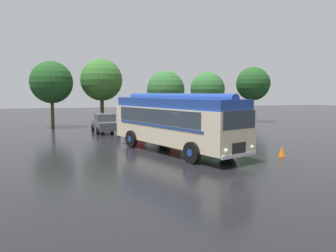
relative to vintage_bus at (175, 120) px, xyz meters
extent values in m
plane|color=black|center=(0.52, -0.97, -1.89)|extent=(120.00, 120.00, 0.00)
cube|color=beige|center=(0.00, 0.01, -0.29)|extent=(5.90, 10.23, 2.10)
cube|color=#1E3D93|center=(0.00, 0.01, 1.04)|extent=(5.65, 9.98, 0.56)
cylinder|color=#1E3D93|center=(0.00, 0.01, 1.30)|extent=(3.95, 9.09, 0.60)
cube|color=#2D3842|center=(1.07, 0.74, 0.28)|extent=(2.89, 7.49, 0.84)
cube|color=#2D3842|center=(-1.29, -0.16, 0.28)|extent=(2.89, 7.49, 0.84)
cube|color=#1E3D93|center=(1.10, 0.65, -0.26)|extent=(2.95, 7.67, 0.12)
cube|color=#1E3D93|center=(-1.25, -0.25, -0.26)|extent=(2.95, 7.67, 0.12)
cube|color=#2D3842|center=(1.79, -4.67, 0.38)|extent=(2.07, 0.82, 0.88)
cube|color=black|center=(1.79, -4.68, -0.99)|extent=(0.86, 0.38, 0.56)
cube|color=silver|center=(1.79, -4.70, -1.32)|extent=(2.25, 0.94, 0.16)
sphere|color=white|center=(2.63, -4.37, -1.02)|extent=(0.22, 0.22, 0.22)
sphere|color=white|center=(0.95, -5.01, -1.02)|extent=(0.22, 0.22, 0.22)
cylinder|color=black|center=(2.32, -2.42, -1.34)|extent=(0.65, 1.13, 1.10)
cylinder|color=#1E3D93|center=(2.32, -2.42, -1.34)|extent=(0.44, 0.47, 0.39)
cylinder|color=black|center=(-0.11, -3.35, -1.34)|extent=(0.65, 1.13, 1.10)
cylinder|color=#1E3D93|center=(-0.11, -3.35, -1.34)|extent=(0.44, 0.47, 0.39)
cylinder|color=black|center=(0.18, 3.18, -1.34)|extent=(0.65, 1.13, 1.10)
cylinder|color=#1E3D93|center=(0.18, 3.18, -1.34)|extent=(0.44, 0.47, 0.39)
cylinder|color=black|center=(-2.25, 2.26, -1.34)|extent=(0.65, 1.13, 1.10)
cylinder|color=#1E3D93|center=(-2.25, 2.26, -1.34)|extent=(0.44, 0.47, 0.39)
cube|color=#4C5156|center=(-3.25, 10.63, -1.22)|extent=(2.14, 4.36, 0.70)
cube|color=#4C5156|center=(-3.26, 10.77, -0.55)|extent=(1.72, 2.33, 0.64)
cube|color=#2D3842|center=(-2.51, 10.86, -0.55)|extent=(0.23, 1.92, 0.50)
cube|color=#2D3842|center=(-4.02, 10.69, -0.55)|extent=(0.23, 1.92, 0.50)
cylinder|color=black|center=(-2.23, 9.43, -1.57)|extent=(0.27, 0.66, 0.64)
cylinder|color=black|center=(-3.98, 9.24, -1.57)|extent=(0.27, 0.66, 0.64)
cylinder|color=black|center=(-2.51, 12.01, -1.57)|extent=(0.27, 0.66, 0.64)
cylinder|color=black|center=(-4.26, 11.82, -1.57)|extent=(0.27, 0.66, 0.64)
cube|color=maroon|center=(-0.56, 10.83, -1.22)|extent=(2.20, 4.38, 0.70)
cube|color=maroon|center=(-0.54, 10.98, -0.55)|extent=(1.75, 2.35, 0.64)
cube|color=#2D3842|center=(0.21, 10.89, -0.55)|extent=(0.26, 1.92, 0.50)
cube|color=#2D3842|center=(-1.29, 11.07, -0.55)|extent=(0.26, 1.92, 0.50)
cylinder|color=black|center=(0.16, 9.43, -1.57)|extent=(0.28, 0.66, 0.64)
cylinder|color=black|center=(-1.59, 9.65, -1.57)|extent=(0.28, 0.66, 0.64)
cylinder|color=black|center=(0.47, 12.02, -1.57)|extent=(0.28, 0.66, 0.64)
cylinder|color=black|center=(-1.28, 12.23, -1.57)|extent=(0.28, 0.66, 0.64)
cube|color=maroon|center=(2.56, 10.02, -1.22)|extent=(2.18, 4.37, 0.70)
cube|color=maroon|center=(2.58, 10.17, -0.55)|extent=(1.74, 2.34, 0.64)
cube|color=#2D3842|center=(3.33, 10.08, -0.55)|extent=(0.25, 1.92, 0.50)
cube|color=#2D3842|center=(1.83, 10.25, -0.55)|extent=(0.25, 1.92, 0.50)
cylinder|color=black|center=(3.29, 8.62, -1.57)|extent=(0.27, 0.66, 0.64)
cylinder|color=black|center=(1.54, 8.83, -1.57)|extent=(0.27, 0.66, 0.64)
cylinder|color=black|center=(3.59, 11.21, -1.57)|extent=(0.27, 0.66, 0.64)
cylinder|color=black|center=(1.84, 11.41, -1.57)|extent=(0.27, 0.66, 0.64)
cylinder|color=#4C3823|center=(-7.98, 15.96, -0.41)|extent=(0.31, 0.31, 2.97)
sphere|color=#1E4C1E|center=(-7.98, 15.96, 2.64)|extent=(4.16, 4.16, 4.16)
sphere|color=#1E4C1E|center=(-8.18, 15.87, 2.59)|extent=(2.61, 2.61, 2.61)
cylinder|color=#4C3823|center=(-3.06, 16.48, -0.30)|extent=(0.38, 0.38, 3.20)
sphere|color=#336B28|center=(-3.06, 16.48, 2.93)|extent=(4.35, 4.35, 4.35)
sphere|color=#336B28|center=(-3.24, 16.39, 2.87)|extent=(2.60, 2.60, 2.60)
cylinder|color=#4C3823|center=(3.47, 14.96, -0.74)|extent=(0.25, 0.25, 2.31)
sphere|color=#2D662D|center=(3.47, 14.96, 1.90)|extent=(3.98, 3.98, 3.98)
sphere|color=#2D662D|center=(4.04, 15.28, 1.61)|extent=(2.24, 2.24, 2.24)
cylinder|color=#4C3823|center=(8.64, 16.02, -0.69)|extent=(0.31, 0.31, 2.42)
sphere|color=#2D662D|center=(8.64, 16.02, 1.98)|extent=(3.89, 3.89, 3.89)
sphere|color=#2D662D|center=(8.48, 15.69, 1.90)|extent=(2.31, 2.31, 2.31)
cylinder|color=#4C3823|center=(14.55, 16.35, -0.36)|extent=(0.28, 0.28, 3.06)
sphere|color=#1E4C1E|center=(14.55, 16.35, 2.65)|extent=(3.95, 3.95, 3.95)
sphere|color=#1E4C1E|center=(14.99, 16.14, 2.73)|extent=(3.04, 3.04, 3.04)
cone|color=orange|center=(5.35, -2.93, -1.62)|extent=(0.36, 0.36, 0.55)
camera|label=1|loc=(-5.56, -18.56, 1.67)|focal=35.00mm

